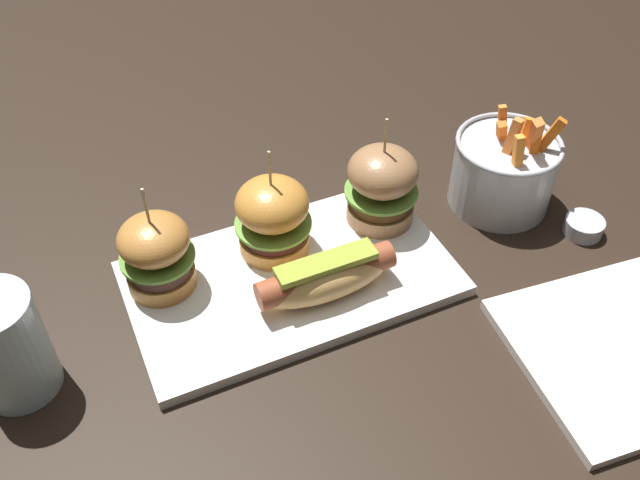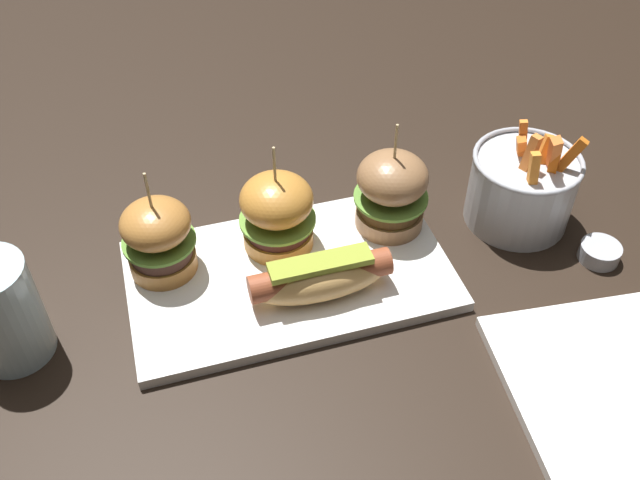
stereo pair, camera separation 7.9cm
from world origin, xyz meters
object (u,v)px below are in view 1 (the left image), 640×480
(slider_left, at_px, (157,253))
(slider_center, at_px, (274,216))
(slider_right, at_px, (382,185))
(platter_main, at_px, (291,278))
(fries_bucket, at_px, (504,171))
(side_plate, at_px, (618,351))
(hot_dog, at_px, (326,277))
(sauce_ramekin, at_px, (584,226))
(water_glass, at_px, (6,346))

(slider_left, height_order, slider_center, slider_center)
(slider_center, xyz_separation_m, slider_right, (0.14, -0.00, 0.00))
(platter_main, distance_m, fries_bucket, 0.31)
(side_plate, bearing_deg, platter_main, 138.84)
(platter_main, height_order, slider_right, slider_right)
(platter_main, relative_size, slider_right, 2.53)
(hot_dog, relative_size, slider_center, 1.13)
(sauce_ramekin, xyz_separation_m, side_plate, (-0.09, -0.17, -0.01))
(platter_main, xyz_separation_m, slider_left, (-0.14, 0.05, 0.05))
(slider_left, height_order, water_glass, slider_left)
(fries_bucket, relative_size, sauce_ramekin, 3.00)
(slider_center, relative_size, side_plate, 0.67)
(platter_main, height_order, side_plate, platter_main)
(slider_left, bearing_deg, sauce_ramekin, -13.47)
(slider_right, relative_size, fries_bucket, 1.01)
(slider_center, distance_m, fries_bucket, 0.30)
(side_plate, bearing_deg, slider_center, 133.24)
(slider_left, relative_size, side_plate, 0.66)
(sauce_ramekin, bearing_deg, water_glass, 175.11)
(slider_left, bearing_deg, hot_dog, -29.28)
(platter_main, height_order, slider_center, slider_center)
(slider_center, height_order, side_plate, slider_center)
(side_plate, bearing_deg, slider_right, 115.23)
(hot_dog, relative_size, fries_bucket, 1.10)
(hot_dog, xyz_separation_m, slider_right, (0.11, 0.09, 0.02))
(slider_right, bearing_deg, platter_main, -161.99)
(platter_main, xyz_separation_m, sauce_ramekin, (0.36, -0.07, 0.00))
(platter_main, xyz_separation_m, side_plate, (0.27, -0.24, -0.00))
(platter_main, bearing_deg, sauce_ramekin, -11.25)
(slider_center, relative_size, fries_bucket, 0.98)
(slider_right, height_order, sauce_ramekin, slider_right)
(platter_main, distance_m, sauce_ramekin, 0.37)
(hot_dog, bearing_deg, slider_right, 37.62)
(fries_bucket, distance_m, sauce_ramekin, 0.12)
(hot_dog, height_order, fries_bucket, fries_bucket)
(fries_bucket, bearing_deg, side_plate, -96.71)
(slider_center, bearing_deg, slider_right, -2.05)
(sauce_ramekin, relative_size, side_plate, 0.23)
(slider_center, height_order, sauce_ramekin, slider_center)
(slider_left, xyz_separation_m, sauce_ramekin, (0.50, -0.12, -0.05))
(slider_center, xyz_separation_m, side_plate, (0.27, -0.29, -0.06))
(platter_main, height_order, hot_dog, hot_dog)
(platter_main, height_order, fries_bucket, fries_bucket)
(sauce_ramekin, bearing_deg, side_plate, -118.88)
(sauce_ramekin, bearing_deg, platter_main, 168.75)
(hot_dog, bearing_deg, side_plate, -38.21)
(platter_main, distance_m, slider_center, 0.07)
(hot_dog, bearing_deg, sauce_ramekin, -4.95)
(slider_right, relative_size, side_plate, 0.69)
(hot_dog, height_order, water_glass, water_glass)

